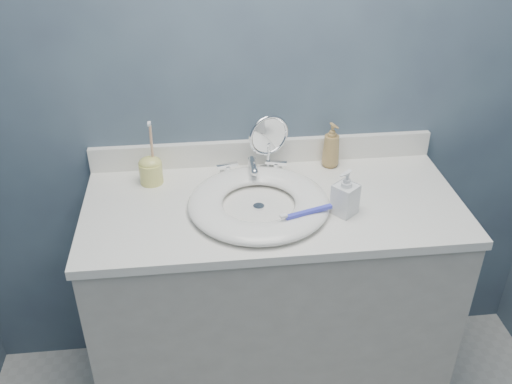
{
  "coord_description": "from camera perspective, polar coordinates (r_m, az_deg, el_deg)",
  "views": [
    {
      "loc": [
        -0.23,
        -0.55,
        1.89
      ],
      "look_at": [
        -0.06,
        0.94,
        0.94
      ],
      "focal_mm": 40.0,
      "sensor_mm": 36.0,
      "label": 1
    }
  ],
  "objects": [
    {
      "name": "faucet",
      "position": [
        1.96,
        -0.39,
        2.25
      ],
      "size": [
        0.25,
        0.13,
        0.07
      ],
      "color": "silver",
      "rests_on": "countertop"
    },
    {
      "name": "countertop",
      "position": [
        1.85,
        1.7,
        -1.37
      ],
      "size": [
        1.22,
        0.57,
        0.03
      ],
      "primitive_type": "cube",
      "color": "white",
      "rests_on": "vanity_cabinet"
    },
    {
      "name": "basin",
      "position": [
        1.8,
        0.27,
        -1.09
      ],
      "size": [
        0.45,
        0.45,
        0.04
      ],
      "primitive_type": null,
      "color": "white",
      "rests_on": "countertop"
    },
    {
      "name": "makeup_mirror",
      "position": [
        1.95,
        1.26,
        5.02
      ],
      "size": [
        0.14,
        0.08,
        0.22
      ],
      "rotation": [
        0.0,
        0.0,
        0.33
      ],
      "color": "silver",
      "rests_on": "countertop"
    },
    {
      "name": "toothbrush_holder",
      "position": [
        1.95,
        -10.48,
        2.27
      ],
      "size": [
        0.08,
        0.08,
        0.23
      ],
      "rotation": [
        0.0,
        0.0,
        0.26
      ],
      "color": "#E0DB70",
      "rests_on": "countertop"
    },
    {
      "name": "toothbrush_lying",
      "position": [
        1.72,
        5.11,
        -2.04
      ],
      "size": [
        0.17,
        0.07,
        0.02
      ],
      "rotation": [
        0.0,
        0.0,
        0.31
      ],
      "color": "#3C41D5",
      "rests_on": "basin"
    },
    {
      "name": "vanity_cabinet",
      "position": [
        2.13,
        1.51,
        -11.31
      ],
      "size": [
        1.2,
        0.55,
        0.85
      ],
      "primitive_type": "cube",
      "color": "beige",
      "rests_on": "ground"
    },
    {
      "name": "soap_bottle_amber",
      "position": [
        2.02,
        7.54,
        4.67
      ],
      "size": [
        0.08,
        0.08,
        0.16
      ],
      "primitive_type": "imported",
      "rotation": [
        0.0,
        0.0,
        0.36
      ],
      "color": "#A4834A",
      "rests_on": "countertop"
    },
    {
      "name": "backsplash",
      "position": [
        2.04,
        0.72,
        4.08
      ],
      "size": [
        1.22,
        0.02,
        0.09
      ],
      "primitive_type": "cube",
      "color": "white",
      "rests_on": "countertop"
    },
    {
      "name": "drain",
      "position": [
        1.81,
        0.27,
        -1.49
      ],
      "size": [
        0.04,
        0.04,
        0.01
      ],
      "primitive_type": "cylinder",
      "color": "silver",
      "rests_on": "countertop"
    },
    {
      "name": "back_wall",
      "position": [
        1.94,
        0.73,
        11.43
      ],
      "size": [
        2.2,
        0.02,
        2.4
      ],
      "primitive_type": "cube",
      "color": "#3F4C5F",
      "rests_on": "ground"
    },
    {
      "name": "soap_bottle_clear",
      "position": [
        1.77,
        8.96,
        -0.04
      ],
      "size": [
        0.1,
        0.1,
        0.15
      ],
      "primitive_type": "imported",
      "rotation": [
        0.0,
        0.0,
        -0.88
      ],
      "color": "white",
      "rests_on": "countertop"
    }
  ]
}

